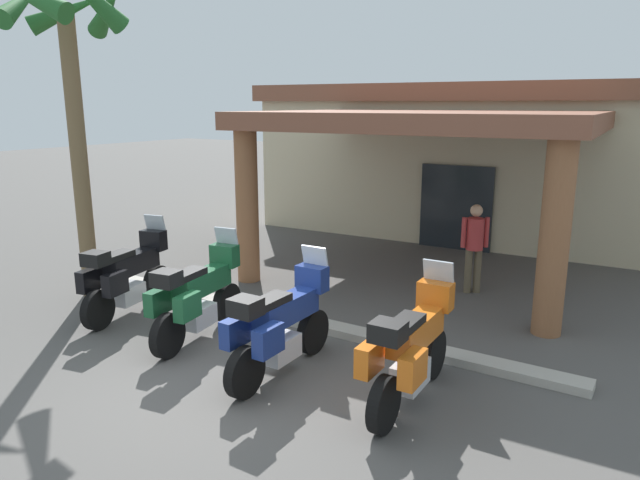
{
  "coord_description": "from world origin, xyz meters",
  "views": [
    {
      "loc": [
        4.63,
        -5.04,
        3.57
      ],
      "look_at": [
        -0.67,
        3.45,
        1.2
      ],
      "focal_mm": 32.43,
      "sensor_mm": 36.0,
      "label": 1
    }
  ],
  "objects": [
    {
      "name": "ground_plane",
      "position": [
        0.0,
        0.0,
        0.0
      ],
      "size": [
        80.0,
        80.0,
        0.0
      ],
      "primitive_type": "plane",
      "color": "#514F4C"
    },
    {
      "name": "motel_building",
      "position": [
        -0.14,
        11.94,
        2.09
      ],
      "size": [
        12.38,
        12.53,
        4.07
      ],
      "rotation": [
        0.0,
        0.0,
        0.04
      ],
      "color": "beige",
      "rests_on": "ground_plane"
    },
    {
      "name": "motorcycle_black",
      "position": [
        -3.2,
        1.25,
        0.7
      ],
      "size": [
        0.89,
        2.2,
        1.61
      ],
      "rotation": [
        0.0,
        0.0,
        1.76
      ],
      "color": "black",
      "rests_on": "ground_plane"
    },
    {
      "name": "motorcycle_green",
      "position": [
        -1.42,
        1.1,
        0.7
      ],
      "size": [
        0.8,
        2.21,
        1.61
      ],
      "rotation": [
        0.0,
        0.0,
        1.71
      ],
      "color": "black",
      "rests_on": "ground_plane"
    },
    {
      "name": "motorcycle_blue",
      "position": [
        0.37,
        0.79,
        0.7
      ],
      "size": [
        0.7,
        2.21,
        1.61
      ],
      "rotation": [
        0.0,
        0.0,
        1.57
      ],
      "color": "black",
      "rests_on": "ground_plane"
    },
    {
      "name": "motorcycle_orange",
      "position": [
        2.15,
        0.99,
        0.7
      ],
      "size": [
        0.71,
        2.21,
        1.61
      ],
      "rotation": [
        0.0,
        0.0,
        1.59
      ],
      "color": "black",
      "rests_on": "ground_plane"
    },
    {
      "name": "pedestrian",
      "position": [
        1.47,
        5.57,
        1.0
      ],
      "size": [
        0.45,
        0.34,
        1.73
      ],
      "rotation": [
        0.0,
        0.0,
        5.32
      ],
      "color": "brown",
      "rests_on": "ground_plane"
    },
    {
      "name": "palm_tree_roadside",
      "position": [
        -4.68,
        1.59,
        4.4
      ],
      "size": [
        2.22,
        2.27,
        5.93
      ],
      "color": "brown",
      "rests_on": "ground_plane"
    },
    {
      "name": "curb_strip",
      "position": [
        -0.52,
        2.43,
        0.06
      ],
      "size": [
        9.14,
        0.36,
        0.12
      ],
      "primitive_type": "cube",
      "color": "#ADA89E",
      "rests_on": "ground_plane"
    }
  ]
}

